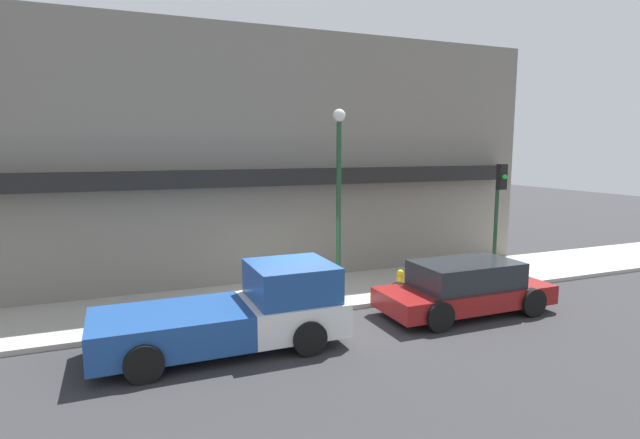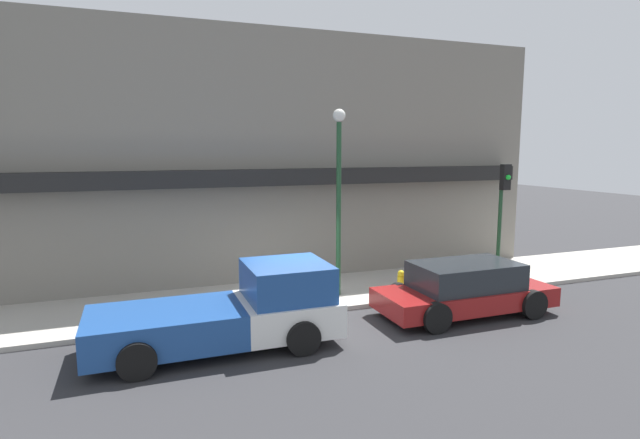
% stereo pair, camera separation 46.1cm
% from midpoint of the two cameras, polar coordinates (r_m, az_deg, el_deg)
% --- Properties ---
extents(ground_plane, '(80.00, 80.00, 0.00)m').
position_cam_midpoint_polar(ground_plane, '(13.21, -1.39, -11.07)').
color(ground_plane, '#2D2D30').
extents(sidewalk, '(36.00, 3.34, 0.13)m').
position_cam_midpoint_polar(sidewalk, '(14.71, -3.54, -8.80)').
color(sidewalk, '#ADA89E').
rests_on(sidewalk, ground).
extents(building, '(19.80, 3.80, 9.75)m').
position_cam_midpoint_polar(building, '(17.10, -6.81, 6.97)').
color(building, gray).
rests_on(building, ground).
extents(pickup_truck, '(5.33, 2.23, 1.78)m').
position_cam_midpoint_polar(pickup_truck, '(11.27, -8.62, -10.36)').
color(pickup_truck, white).
rests_on(pickup_truck, ground).
extents(parked_car, '(4.69, 2.04, 1.39)m').
position_cam_midpoint_polar(parked_car, '(13.81, 17.15, -7.58)').
color(parked_car, maroon).
rests_on(parked_car, ground).
extents(fire_hydrant, '(0.22, 0.22, 0.66)m').
position_cam_midpoint_polar(fire_hydrant, '(15.04, 10.11, -6.96)').
color(fire_hydrant, yellow).
rests_on(fire_hydrant, sidewalk).
extents(street_lamp, '(0.36, 0.36, 5.30)m').
position_cam_midpoint_polar(street_lamp, '(14.10, 3.09, 4.53)').
color(street_lamp, '#1E4728').
rests_on(street_lamp, sidewalk).
extents(traffic_light, '(0.28, 0.42, 3.73)m').
position_cam_midpoint_polar(traffic_light, '(16.75, 20.87, 1.94)').
color(traffic_light, '#1E4728').
rests_on(traffic_light, sidewalk).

